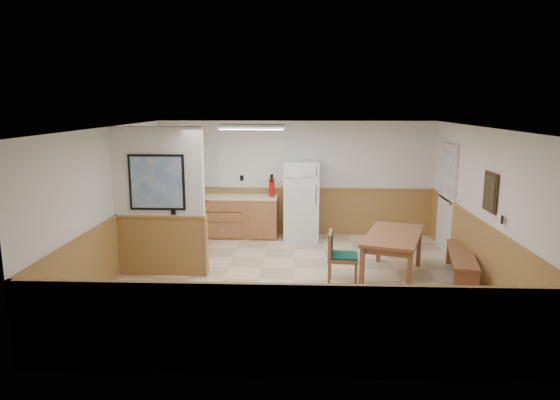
{
  "coord_description": "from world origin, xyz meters",
  "views": [
    {
      "loc": [
        0.1,
        -7.85,
        2.87
      ],
      "look_at": [
        -0.25,
        0.4,
        1.27
      ],
      "focal_mm": 32.0,
      "sensor_mm": 36.0,
      "label": 1
    }
  ],
  "objects_px": {
    "refrigerator": "(302,200)",
    "dining_table": "(393,239)",
    "dining_bench": "(462,259)",
    "soap_bottle": "(199,190)",
    "fire_extinguisher": "(272,187)",
    "dining_chair": "(337,253)"
  },
  "relations": [
    {
      "from": "fire_extinguisher",
      "to": "soap_bottle",
      "type": "xyz_separation_m",
      "value": [
        -1.59,
        0.06,
        -0.09
      ]
    },
    {
      "from": "refrigerator",
      "to": "dining_chair",
      "type": "relative_size",
      "value": 1.97
    },
    {
      "from": "refrigerator",
      "to": "dining_chair",
      "type": "distance_m",
      "value": 2.81
    },
    {
      "from": "fire_extinguisher",
      "to": "soap_bottle",
      "type": "distance_m",
      "value": 1.59
    },
    {
      "from": "refrigerator",
      "to": "dining_table",
      "type": "xyz_separation_m",
      "value": [
        1.51,
        -2.44,
        -0.18
      ]
    },
    {
      "from": "dining_table",
      "to": "soap_bottle",
      "type": "bearing_deg",
      "value": 163.92
    },
    {
      "from": "dining_bench",
      "to": "dining_table",
      "type": "bearing_deg",
      "value": -169.95
    },
    {
      "from": "dining_chair",
      "to": "fire_extinguisher",
      "type": "relative_size",
      "value": 1.76
    },
    {
      "from": "refrigerator",
      "to": "soap_bottle",
      "type": "relative_size",
      "value": 6.84
    },
    {
      "from": "dining_bench",
      "to": "soap_bottle",
      "type": "height_order",
      "value": "soap_bottle"
    },
    {
      "from": "refrigerator",
      "to": "dining_table",
      "type": "relative_size",
      "value": 0.91
    },
    {
      "from": "refrigerator",
      "to": "dining_bench",
      "type": "relative_size",
      "value": 0.95
    },
    {
      "from": "dining_bench",
      "to": "fire_extinguisher",
      "type": "relative_size",
      "value": 3.65
    },
    {
      "from": "refrigerator",
      "to": "dining_chair",
      "type": "bearing_deg",
      "value": -76.62
    },
    {
      "from": "dining_chair",
      "to": "refrigerator",
      "type": "bearing_deg",
      "value": 107.76
    },
    {
      "from": "dining_bench",
      "to": "soap_bottle",
      "type": "xyz_separation_m",
      "value": [
        -4.87,
        2.58,
        0.68
      ]
    },
    {
      "from": "fire_extinguisher",
      "to": "soap_bottle",
      "type": "relative_size",
      "value": 1.97
    },
    {
      "from": "dining_table",
      "to": "soap_bottle",
      "type": "xyz_separation_m",
      "value": [
        -3.74,
        2.54,
        0.37
      ]
    },
    {
      "from": "refrigerator",
      "to": "fire_extinguisher",
      "type": "xyz_separation_m",
      "value": [
        -0.64,
        0.04,
        0.27
      ]
    },
    {
      "from": "dining_chair",
      "to": "soap_bottle",
      "type": "xyz_separation_m",
      "value": [
        -2.8,
        2.83,
        0.53
      ]
    },
    {
      "from": "refrigerator",
      "to": "dining_chair",
      "type": "xyz_separation_m",
      "value": [
        0.57,
        -2.73,
        -0.34
      ]
    },
    {
      "from": "dining_chair",
      "to": "fire_extinguisher",
      "type": "height_order",
      "value": "fire_extinguisher"
    }
  ]
}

